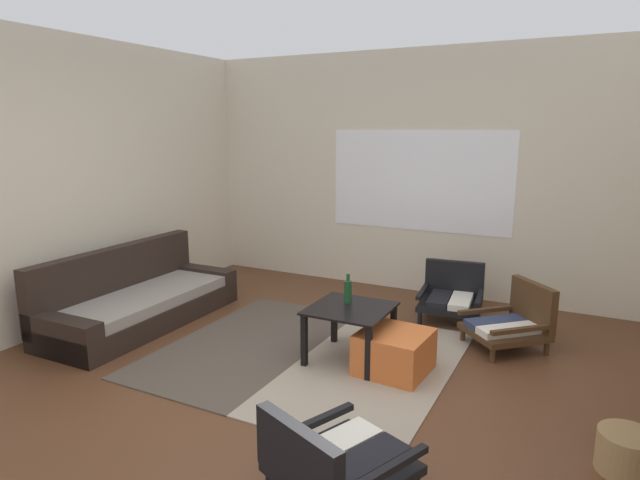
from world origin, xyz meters
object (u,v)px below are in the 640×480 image
at_px(couch, 138,301).
at_px(coffee_table, 350,317).
at_px(armchair_by_window, 452,294).
at_px(armchair_striped_foreground, 332,461).
at_px(armchair_corner, 513,321).
at_px(wicker_basket, 627,452).
at_px(ottoman_orange, 394,352).
at_px(glass_bottle, 348,291).

height_order(couch, coffee_table, couch).
relative_size(couch, coffee_table, 3.17).
relative_size(armchair_by_window, armchair_striped_foreground, 0.79).
xyz_separation_m(coffee_table, armchair_corner, (1.13, 0.88, -0.13)).
relative_size(armchair_by_window, wicker_basket, 2.04).
height_order(coffee_table, armchair_striped_foreground, armchair_striped_foreground).
height_order(ottoman_orange, wicker_basket, ottoman_orange).
xyz_separation_m(coffee_table, ottoman_orange, (0.39, -0.04, -0.21)).
bearing_deg(armchair_by_window, ottoman_orange, -93.90).
xyz_separation_m(couch, glass_bottle, (2.12, 0.24, 0.34)).
bearing_deg(armchair_by_window, armchair_striped_foreground, -87.55).
xyz_separation_m(couch, wicker_basket, (4.12, -0.49, -0.10)).
distance_m(coffee_table, armchair_by_window, 1.45).
xyz_separation_m(armchair_corner, ottoman_orange, (-0.74, -0.92, -0.07)).
height_order(armchair_by_window, armchair_striped_foreground, armchair_by_window).
bearing_deg(coffee_table, wicker_basket, -17.88).
bearing_deg(couch, armchair_corner, 17.10).
height_order(couch, armchair_corner, couch).
height_order(armchair_corner, glass_bottle, glass_bottle).
xyz_separation_m(armchair_by_window, armchair_striped_foreground, (0.13, -2.96, -0.00)).
height_order(couch, wicker_basket, couch).
height_order(armchair_striped_foreground, ottoman_orange, armchair_striped_foreground).
bearing_deg(armchair_corner, glass_bottle, -146.78).
height_order(armchair_corner, wicker_basket, armchair_corner).
relative_size(armchair_striped_foreground, wicker_basket, 2.57).
relative_size(armchair_by_window, armchair_corner, 0.80).
distance_m(coffee_table, wicker_basket, 2.05).
bearing_deg(couch, glass_bottle, 6.34).
distance_m(coffee_table, ottoman_orange, 0.44).
height_order(armchair_by_window, glass_bottle, glass_bottle).
distance_m(armchair_by_window, wicker_basket, 2.46).
bearing_deg(armchair_corner, coffee_table, -142.07).
xyz_separation_m(couch, armchair_corner, (3.31, 1.02, 0.02)).
bearing_deg(armchair_by_window, couch, -150.64).
height_order(couch, armchair_by_window, couch).
bearing_deg(wicker_basket, coffee_table, 162.12).
bearing_deg(wicker_basket, ottoman_orange, 159.36).
distance_m(armchair_corner, glass_bottle, 1.47).
height_order(armchair_striped_foreground, glass_bottle, glass_bottle).
bearing_deg(armchair_corner, armchair_striped_foreground, -101.78).
xyz_separation_m(coffee_table, wicker_basket, (1.94, -0.62, -0.25)).
bearing_deg(ottoman_orange, armchair_striped_foreground, -81.84).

